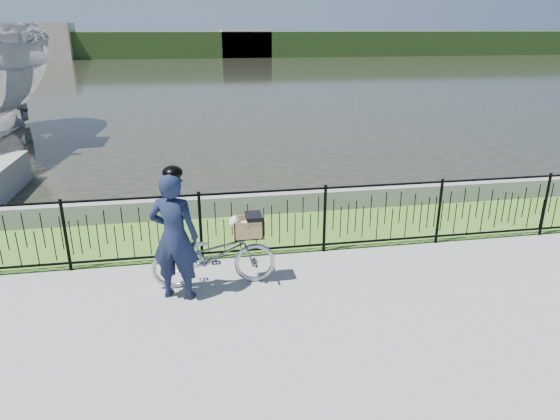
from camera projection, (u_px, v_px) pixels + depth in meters
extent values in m
plane|color=gray|center=(281.00, 306.00, 6.67)|extent=(120.00, 120.00, 0.00)
cube|color=#436F22|center=(256.00, 232.00, 9.07)|extent=(60.00, 2.00, 0.01)
plane|color=black|center=(204.00, 77.00, 37.18)|extent=(120.00, 120.00, 0.00)
cube|color=gray|center=(250.00, 204.00, 9.93)|extent=(60.00, 0.30, 0.40)
cube|color=#284319|center=(196.00, 45.00, 61.62)|extent=(120.00, 6.00, 3.00)
cube|color=#B5A691|center=(36.00, 41.00, 56.68)|extent=(8.00, 4.00, 4.00)
cube|color=#B5A691|center=(246.00, 44.00, 61.18)|extent=(6.00, 3.00, 3.20)
imported|color=#A3A9AF|center=(214.00, 255.00, 7.09)|extent=(1.76, 0.62, 0.93)
cube|color=black|center=(248.00, 236.00, 7.08)|extent=(0.38, 0.18, 0.02)
cube|color=#A17D4A|center=(248.00, 236.00, 7.08)|extent=(0.40, 0.31, 0.01)
cube|color=#A17D4A|center=(246.00, 224.00, 7.17)|extent=(0.40, 0.01, 0.27)
cube|color=#A17D4A|center=(249.00, 231.00, 6.90)|extent=(0.40, 0.01, 0.27)
cube|color=#A17D4A|center=(261.00, 227.00, 7.07)|extent=(0.02, 0.31, 0.27)
cube|color=#A17D4A|center=(234.00, 228.00, 7.00)|extent=(0.01, 0.31, 0.27)
cube|color=black|center=(254.00, 216.00, 6.99)|extent=(0.22, 0.33, 0.06)
cube|color=black|center=(262.00, 225.00, 7.06)|extent=(0.02, 0.33, 0.21)
ellipsoid|color=silver|center=(246.00, 228.00, 7.03)|extent=(0.31, 0.22, 0.20)
sphere|color=silver|center=(235.00, 221.00, 6.95)|extent=(0.15, 0.15, 0.15)
sphere|color=silver|center=(231.00, 224.00, 6.93)|extent=(0.07, 0.07, 0.07)
sphere|color=black|center=(230.00, 225.00, 6.92)|extent=(0.02, 0.02, 0.02)
cone|color=#9D7841|center=(234.00, 216.00, 6.98)|extent=(0.06, 0.08, 0.08)
cone|color=#9D7841|center=(236.00, 218.00, 6.89)|extent=(0.06, 0.08, 0.08)
imported|color=#121A32|center=(174.00, 237.00, 6.61)|extent=(0.75, 0.61, 1.79)
ellipsoid|color=black|center=(169.00, 173.00, 6.31)|extent=(0.26, 0.29, 0.18)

